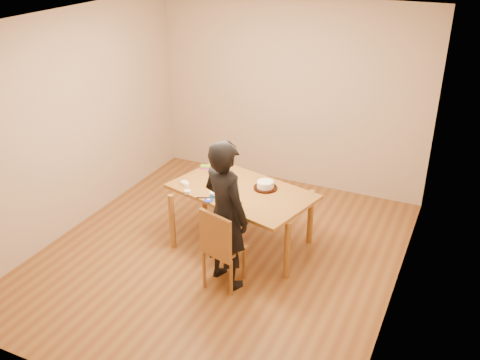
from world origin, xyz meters
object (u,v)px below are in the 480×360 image
at_px(dining_chair, 224,248).
at_px(person, 225,215).
at_px(dining_table, 242,191).
at_px(cake_plate, 265,188).
at_px(cake, 265,185).

height_order(dining_chair, person, person).
relative_size(dining_table, person, 0.98).
bearing_deg(dining_chair, cake_plate, 101.37).
bearing_deg(cake_plate, person, -95.67).
bearing_deg(cake_plate, dining_chair, -95.39).
bearing_deg(cake, cake_plate, -90.00).
bearing_deg(dining_table, cake, 45.87).
height_order(cake_plate, person, person).
relative_size(dining_chair, cake_plate, 1.35).
relative_size(cake, person, 0.12).
xyz_separation_m(dining_chair, cake, (0.09, 0.92, 0.35)).
height_order(dining_table, person, person).
height_order(dining_table, cake_plate, cake_plate).
bearing_deg(cake_plate, dining_table, -148.61).
xyz_separation_m(dining_table, cake_plate, (0.24, 0.14, 0.03)).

